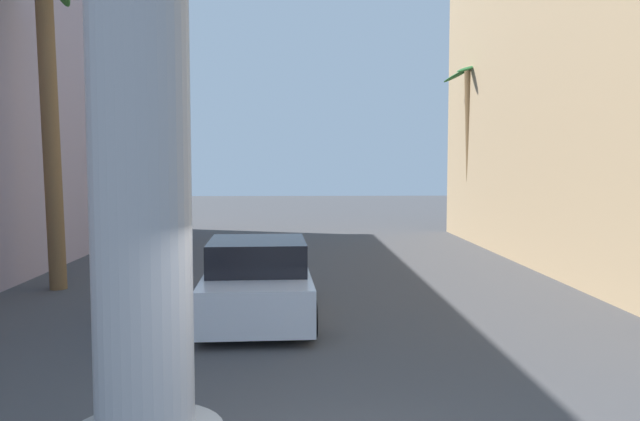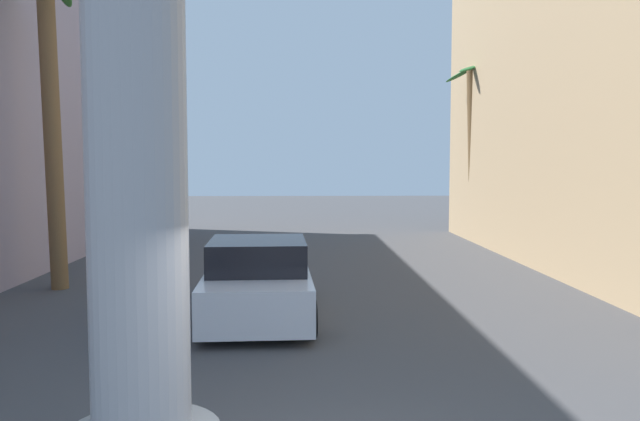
{
  "view_description": "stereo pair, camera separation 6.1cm",
  "coord_description": "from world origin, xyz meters",
  "px_view_note": "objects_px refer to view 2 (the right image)",
  "views": [
    {
      "loc": [
        -0.42,
        -5.17,
        3.0
      ],
      "look_at": [
        0.0,
        5.76,
        2.2
      ],
      "focal_mm": 35.0,
      "sensor_mm": 36.0,
      "label": 1
    },
    {
      "loc": [
        -0.35,
        -5.17,
        3.0
      ],
      "look_at": [
        0.0,
        5.76,
        2.2
      ],
      "focal_mm": 35.0,
      "sensor_mm": 36.0,
      "label": 2
    }
  ],
  "objects_px": {
    "car_lead": "(258,281)",
    "palm_tree_far_left": "(152,135)",
    "palm_tree_mid_left": "(52,85)",
    "palm_tree_far_right": "(475,139)",
    "neon_sign_pole": "(134,25)"
  },
  "relations": [
    {
      "from": "palm_tree_far_right",
      "to": "palm_tree_far_left",
      "type": "height_order",
      "value": "palm_tree_far_right"
    },
    {
      "from": "palm_tree_mid_left",
      "to": "palm_tree_far_right",
      "type": "height_order",
      "value": "palm_tree_mid_left"
    },
    {
      "from": "palm_tree_mid_left",
      "to": "palm_tree_far_left",
      "type": "height_order",
      "value": "palm_tree_mid_left"
    },
    {
      "from": "palm_tree_mid_left",
      "to": "neon_sign_pole",
      "type": "bearing_deg",
      "value": -65.4
    },
    {
      "from": "car_lead",
      "to": "palm_tree_far_left",
      "type": "xyz_separation_m",
      "value": [
        -4.82,
        11.8,
        3.45
      ]
    },
    {
      "from": "palm_tree_far_right",
      "to": "neon_sign_pole",
      "type": "bearing_deg",
      "value": -113.29
    },
    {
      "from": "car_lead",
      "to": "palm_tree_far_right",
      "type": "bearing_deg",
      "value": 57.69
    },
    {
      "from": "neon_sign_pole",
      "to": "palm_tree_mid_left",
      "type": "bearing_deg",
      "value": 114.6
    },
    {
      "from": "palm_tree_mid_left",
      "to": "palm_tree_far_right",
      "type": "xyz_separation_m",
      "value": [
        12.77,
        9.41,
        -0.87
      ]
    },
    {
      "from": "car_lead",
      "to": "palm_tree_far_right",
      "type": "relative_size",
      "value": 0.71
    },
    {
      "from": "car_lead",
      "to": "palm_tree_far_left",
      "type": "bearing_deg",
      "value": 112.2
    },
    {
      "from": "car_lead",
      "to": "palm_tree_far_right",
      "type": "height_order",
      "value": "palm_tree_far_right"
    },
    {
      "from": "neon_sign_pole",
      "to": "palm_tree_mid_left",
      "type": "distance_m",
      "value": 10.82
    },
    {
      "from": "palm_tree_far_right",
      "to": "palm_tree_far_left",
      "type": "distance_m",
      "value": 12.56
    },
    {
      "from": "palm_tree_mid_left",
      "to": "car_lead",
      "type": "bearing_deg",
      "value": -29.37
    }
  ]
}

